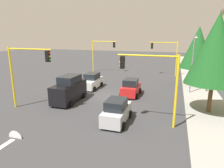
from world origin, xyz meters
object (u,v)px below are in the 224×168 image
(car_red, at_px, (131,88))
(traffic_signal_far_right, at_px, (102,50))
(car_white, at_px, (92,81))
(tree_roadside_mid, at_px, (198,47))
(delivery_van_black, at_px, (69,90))
(traffic_signal_far_left, at_px, (166,52))
(car_silver, at_px, (117,112))
(traffic_signal_near_left, at_px, (152,76))
(street_lamp_curbside, at_px, (193,58))
(traffic_signal_near_right, at_px, (26,66))
(tree_roadside_near, at_px, (216,49))

(car_red, bearing_deg, traffic_signal_far_right, -147.11)
(car_white, bearing_deg, tree_roadside_mid, 111.39)
(tree_roadside_mid, height_order, delivery_van_black, tree_roadside_mid)
(traffic_signal_far_left, distance_m, car_silver, 20.76)
(traffic_signal_far_right, xyz_separation_m, car_red, (12.79, 8.27, -3.20))
(traffic_signal_near_left, bearing_deg, car_white, -135.29)
(traffic_signal_far_left, bearing_deg, street_lamp_curbside, 18.57)
(traffic_signal_near_left, relative_size, tree_roadside_mid, 0.70)
(traffic_signal_far_left, relative_size, car_white, 1.38)
(street_lamp_curbside, height_order, car_red, street_lamp_curbside)
(car_red, bearing_deg, car_white, -106.38)
(traffic_signal_far_left, relative_size, car_silver, 1.48)
(traffic_signal_near_right, relative_size, tree_roadside_mid, 0.73)
(traffic_signal_far_right, relative_size, traffic_signal_far_left, 1.01)
(traffic_signal_near_right, bearing_deg, tree_roadside_near, 103.85)
(car_red, bearing_deg, traffic_signal_near_left, 23.50)
(delivery_van_black, bearing_deg, tree_roadside_near, 93.49)
(car_silver, bearing_deg, traffic_signal_near_right, -92.22)
(traffic_signal_near_left, distance_m, delivery_van_black, 9.86)
(car_silver, bearing_deg, traffic_signal_near_left, 97.17)
(traffic_signal_far_right, relative_size, car_silver, 1.49)
(traffic_signal_far_left, bearing_deg, traffic_signal_near_left, -0.05)
(traffic_signal_near_right, distance_m, tree_roadside_mid, 21.09)
(traffic_signal_near_left, distance_m, tree_roadside_mid, 14.70)
(traffic_signal_far_left, bearing_deg, tree_roadside_near, 16.67)
(traffic_signal_near_left, height_order, delivery_van_black, traffic_signal_near_left)
(traffic_signal_far_right, bearing_deg, traffic_signal_far_left, 90.00)
(car_white, bearing_deg, traffic_signal_near_left, 44.71)
(traffic_signal_near_left, xyz_separation_m, tree_roadside_mid, (-14.00, 4.31, 1.28))
(car_red, height_order, car_silver, same)
(traffic_signal_near_left, height_order, tree_roadside_mid, tree_roadside_mid)
(tree_roadside_near, height_order, car_red, tree_roadside_near)
(car_white, bearing_deg, car_red, 73.62)
(traffic_signal_far_right, relative_size, traffic_signal_near_left, 1.03)
(traffic_signal_far_right, bearing_deg, car_white, 13.27)
(street_lamp_curbside, bearing_deg, traffic_signal_far_left, -161.43)
(traffic_signal_near_right, height_order, tree_roadside_mid, tree_roadside_mid)
(traffic_signal_near_left, height_order, car_white, traffic_signal_near_left)
(tree_roadside_near, xyz_separation_m, car_silver, (4.34, -7.50, -4.90))
(traffic_signal_near_right, distance_m, car_silver, 9.32)
(delivery_van_black, bearing_deg, car_silver, 60.76)
(traffic_signal_near_right, bearing_deg, traffic_signal_far_right, 179.97)
(traffic_signal_near_left, height_order, car_silver, traffic_signal_near_left)
(car_white, bearing_deg, car_silver, 33.49)
(traffic_signal_far_left, distance_m, street_lamp_curbside, 10.96)
(car_red, distance_m, car_silver, 7.56)
(traffic_signal_near_right, xyz_separation_m, car_white, (-8.87, 2.64, -3.25))
(street_lamp_curbside, distance_m, car_silver, 12.22)
(traffic_signal_far_left, bearing_deg, car_red, -13.86)
(traffic_signal_near_right, relative_size, delivery_van_black, 1.22)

